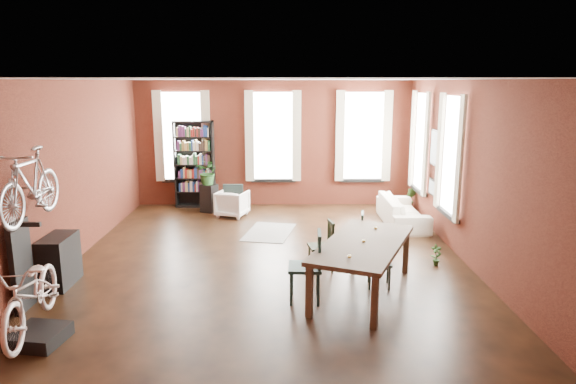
{
  "coord_description": "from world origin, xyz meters",
  "views": [
    {
      "loc": [
        0.27,
        -8.6,
        3.17
      ],
      "look_at": [
        0.35,
        0.6,
        1.18
      ],
      "focal_mm": 32.0,
      "sensor_mm": 36.0,
      "label": 1
    }
  ],
  "objects_px": {
    "plant_stand": "(209,198)",
    "bicycle_floor": "(28,259)",
    "dining_chair_a": "(305,267)",
    "dining_chair_c": "(379,262)",
    "dining_chair_d": "(372,238)",
    "bookshelf": "(195,164)",
    "dining_chair_b": "(321,246)",
    "cream_sofa": "(403,206)",
    "white_armchair": "(232,202)",
    "dining_table": "(363,267)",
    "console_table": "(59,261)",
    "bike_trainer": "(39,336)"
  },
  "relations": [
    {
      "from": "plant_stand",
      "to": "bicycle_floor",
      "type": "distance_m",
      "value": 6.66
    },
    {
      "from": "dining_chair_a",
      "to": "dining_chair_c",
      "type": "bearing_deg",
      "value": 115.88
    },
    {
      "from": "dining_chair_d",
      "to": "dining_chair_a",
      "type": "bearing_deg",
      "value": 151.31
    },
    {
      "from": "dining_chair_a",
      "to": "bookshelf",
      "type": "bearing_deg",
      "value": -153.79
    },
    {
      "from": "dining_chair_a",
      "to": "dining_chair_b",
      "type": "bearing_deg",
      "value": 167.58
    },
    {
      "from": "dining_chair_a",
      "to": "cream_sofa",
      "type": "distance_m",
      "value": 4.76
    },
    {
      "from": "white_armchair",
      "to": "bicycle_floor",
      "type": "relative_size",
      "value": 0.37
    },
    {
      "from": "bookshelf",
      "to": "white_armchair",
      "type": "xyz_separation_m",
      "value": [
        1.04,
        -0.98,
        -0.76
      ]
    },
    {
      "from": "dining_table",
      "to": "bookshelf",
      "type": "relative_size",
      "value": 1.08
    },
    {
      "from": "white_armchair",
      "to": "dining_chair_d",
      "type": "bearing_deg",
      "value": 149.08
    },
    {
      "from": "dining_chair_c",
      "to": "plant_stand",
      "type": "height_order",
      "value": "dining_chair_c"
    },
    {
      "from": "dining_chair_a",
      "to": "dining_chair_c",
      "type": "xyz_separation_m",
      "value": [
        1.19,
        0.52,
        -0.12
      ]
    },
    {
      "from": "cream_sofa",
      "to": "bookshelf",
      "type": "bearing_deg",
      "value": 71.05
    },
    {
      "from": "dining_chair_c",
      "to": "cream_sofa",
      "type": "relative_size",
      "value": 0.38
    },
    {
      "from": "bookshelf",
      "to": "white_armchair",
      "type": "distance_m",
      "value": 1.62
    },
    {
      "from": "console_table",
      "to": "bicycle_floor",
      "type": "xyz_separation_m",
      "value": [
        0.49,
        -1.85,
        0.69
      ]
    },
    {
      "from": "bookshelf",
      "to": "console_table",
      "type": "xyz_separation_m",
      "value": [
        -1.28,
        -5.2,
        -0.7
      ]
    },
    {
      "from": "plant_stand",
      "to": "dining_chair_b",
      "type": "bearing_deg",
      "value": -58.7
    },
    {
      "from": "dining_table",
      "to": "dining_chair_b",
      "type": "height_order",
      "value": "dining_chair_b"
    },
    {
      "from": "dining_chair_a",
      "to": "bicycle_floor",
      "type": "height_order",
      "value": "bicycle_floor"
    },
    {
      "from": "bookshelf",
      "to": "white_armchair",
      "type": "relative_size",
      "value": 3.23
    },
    {
      "from": "dining_chair_d",
      "to": "white_armchair",
      "type": "distance_m",
      "value": 4.25
    },
    {
      "from": "dining_chair_c",
      "to": "console_table",
      "type": "height_order",
      "value": "dining_chair_c"
    },
    {
      "from": "console_table",
      "to": "white_armchair",
      "type": "bearing_deg",
      "value": 61.24
    },
    {
      "from": "dining_chair_a",
      "to": "cream_sofa",
      "type": "xyz_separation_m",
      "value": [
        2.38,
        4.13,
        -0.11
      ]
    },
    {
      "from": "dining_chair_b",
      "to": "bookshelf",
      "type": "bearing_deg",
      "value": -157.87
    },
    {
      "from": "dining_chair_d",
      "to": "plant_stand",
      "type": "relative_size",
      "value": 1.31
    },
    {
      "from": "bookshelf",
      "to": "console_table",
      "type": "relative_size",
      "value": 2.75
    },
    {
      "from": "dining_chair_c",
      "to": "bicycle_floor",
      "type": "xyz_separation_m",
      "value": [
        -4.56,
        -1.74,
        0.69
      ]
    },
    {
      "from": "dining_table",
      "to": "plant_stand",
      "type": "relative_size",
      "value": 3.47
    },
    {
      "from": "white_armchair",
      "to": "bike_trainer",
      "type": "relative_size",
      "value": 1.14
    },
    {
      "from": "dining_chair_c",
      "to": "plant_stand",
      "type": "distance_m",
      "value": 5.82
    },
    {
      "from": "dining_chair_d",
      "to": "console_table",
      "type": "distance_m",
      "value": 5.21
    },
    {
      "from": "bike_trainer",
      "to": "bicycle_floor",
      "type": "relative_size",
      "value": 0.33
    },
    {
      "from": "dining_table",
      "to": "bicycle_floor",
      "type": "height_order",
      "value": "bicycle_floor"
    },
    {
      "from": "cream_sofa",
      "to": "plant_stand",
      "type": "height_order",
      "value": "cream_sofa"
    },
    {
      "from": "dining_chair_a",
      "to": "white_armchair",
      "type": "height_order",
      "value": "dining_chair_a"
    },
    {
      "from": "dining_table",
      "to": "bicycle_floor",
      "type": "xyz_separation_m",
      "value": [
        -4.26,
        -1.5,
        0.68
      ]
    },
    {
      "from": "dining_chair_a",
      "to": "plant_stand",
      "type": "distance_m",
      "value": 5.71
    },
    {
      "from": "bike_trainer",
      "to": "dining_chair_b",
      "type": "bearing_deg",
      "value": 33.82
    },
    {
      "from": "dining_chair_d",
      "to": "cream_sofa",
      "type": "bearing_deg",
      "value": -15.54
    },
    {
      "from": "dining_table",
      "to": "bike_trainer",
      "type": "distance_m",
      "value": 4.51
    },
    {
      "from": "dining_table",
      "to": "cream_sofa",
      "type": "xyz_separation_m",
      "value": [
        1.48,
        3.85,
        0.0
      ]
    },
    {
      "from": "white_armchair",
      "to": "console_table",
      "type": "xyz_separation_m",
      "value": [
        -2.32,
        -4.22,
        0.06
      ]
    },
    {
      "from": "bike_trainer",
      "to": "bookshelf",
      "type": "bearing_deg",
      "value": 83.81
    },
    {
      "from": "bicycle_floor",
      "to": "dining_chair_d",
      "type": "bearing_deg",
      "value": 24.17
    },
    {
      "from": "console_table",
      "to": "plant_stand",
      "type": "distance_m",
      "value": 4.96
    },
    {
      "from": "dining_chair_b",
      "to": "plant_stand",
      "type": "distance_m",
      "value": 4.76
    },
    {
      "from": "white_armchair",
      "to": "dining_chair_b",
      "type": "bearing_deg",
      "value": 135.08
    },
    {
      "from": "dining_table",
      "to": "white_armchair",
      "type": "bearing_deg",
      "value": 141.53
    }
  ]
}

